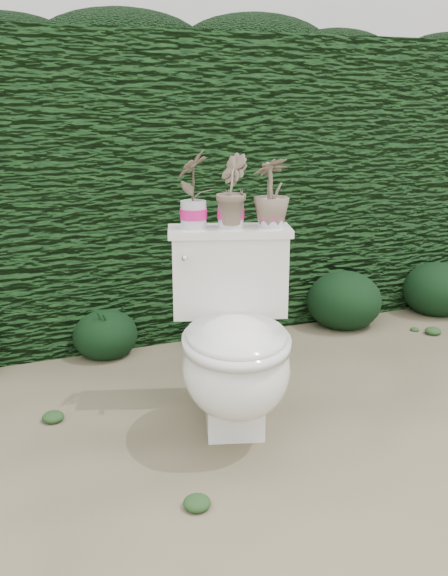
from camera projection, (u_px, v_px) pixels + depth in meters
name	position (u px, v px, depth m)	size (l,w,h in m)	color
ground	(250.00, 440.00, 2.50)	(60.00, 60.00, 0.00)	gray
hedge	(139.00, 184.00, 3.70)	(8.00, 1.00, 1.60)	#183E14
house_wall	(89.00, 33.00, 7.48)	(8.00, 3.50, 4.00)	silver
toilet	(234.00, 346.00, 2.50)	(0.64, 0.78, 0.78)	white
potted_plant_left	(193.00, 191.00, 2.55)	(0.16, 0.11, 0.30)	#277E2E
potted_plant_center	(231.00, 193.00, 2.57)	(0.15, 0.12, 0.28)	#277E2E
potted_plant_right	(271.00, 194.00, 2.58)	(0.15, 0.15, 0.26)	#277E2E
liriope_clump_3	(105.00, 329.00, 3.31)	(0.33, 0.33, 0.27)	black
liriope_clump_4	(222.00, 323.00, 3.43)	(0.31, 0.31, 0.25)	black
liriope_clump_5	(344.00, 296.00, 3.73)	(0.43, 0.43, 0.35)	black
liriope_clump_6	(438.00, 285.00, 3.96)	(0.42, 0.42, 0.34)	black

